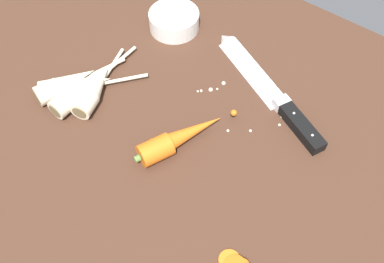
% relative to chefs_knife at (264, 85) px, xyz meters
% --- Properties ---
extents(ground_plane, '(1.20, 0.90, 0.04)m').
position_rel_chefs_knife_xyz_m(ground_plane, '(-0.04, -0.16, -0.03)').
color(ground_plane, '#42281C').
extents(chefs_knife, '(0.33, 0.17, 0.04)m').
position_rel_chefs_knife_xyz_m(chefs_knife, '(0.00, 0.00, 0.00)').
color(chefs_knife, silver).
rests_on(chefs_knife, ground_plane).
extents(whole_carrot, '(0.10, 0.20, 0.04)m').
position_rel_chefs_knife_xyz_m(whole_carrot, '(-0.04, -0.21, 0.01)').
color(whole_carrot, orange).
rests_on(whole_carrot, ground_plane).
extents(parsnip_front, '(0.04, 0.23, 0.04)m').
position_rel_chefs_knife_xyz_m(parsnip_front, '(-0.27, -0.23, 0.01)').
color(parsnip_front, beige).
rests_on(parsnip_front, ground_plane).
extents(parsnip_mid_left, '(0.15, 0.18, 0.04)m').
position_rel_chefs_knife_xyz_m(parsnip_mid_left, '(-0.28, -0.24, 0.01)').
color(parsnip_mid_left, beige).
rests_on(parsnip_mid_left, ground_plane).
extents(parsnip_mid_right, '(0.08, 0.18, 0.04)m').
position_rel_chefs_knife_xyz_m(parsnip_mid_right, '(-0.25, -0.22, 0.01)').
color(parsnip_mid_right, beige).
rests_on(parsnip_mid_right, ground_plane).
extents(parsnip_back, '(0.08, 0.19, 0.04)m').
position_rel_chefs_knife_xyz_m(parsnip_back, '(-0.30, -0.25, 0.01)').
color(parsnip_back, beige).
rests_on(parsnip_back, ground_plane).
extents(prep_bowl, '(0.11, 0.11, 0.04)m').
position_rel_chefs_knife_xyz_m(prep_bowl, '(-0.25, 0.02, 0.01)').
color(prep_bowl, white).
rests_on(prep_bowl, ground_plane).
extents(mince_crumbs, '(0.21, 0.10, 0.01)m').
position_rel_chefs_knife_xyz_m(mince_crumbs, '(0.00, -0.07, -0.00)').
color(mince_crumbs, silver).
rests_on(mince_crumbs, ground_plane).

